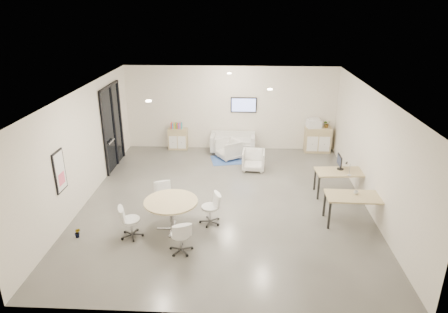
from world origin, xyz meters
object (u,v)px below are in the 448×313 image
Objects in this scene: loveseat at (233,143)px; armchair_left at (229,148)px; desk_rear at (341,174)px; desk_front at (356,199)px; sideboard_left at (178,139)px; round_table at (171,204)px; armchair_right at (253,159)px; sideboard_right at (318,140)px.

loveseat is 2.14× the size of armchair_left.
desk_front reaches higher than desk_rear.
sideboard_left reaches higher than round_table.
armchair_right is at bearing 61.72° from round_table.
desk_rear is (2.53, -1.78, 0.31)m from armchair_right.
armchair_left is 1.03× the size of armchair_right.
armchair_right is at bearing -33.76° from sideboard_left.
round_table is (-4.66, -2.18, 0.04)m from desk_rear.
desk_rear is 1.00× the size of desk_front.
armchair_right is (0.88, -1.03, -0.01)m from armchair_left.
desk_rear is 5.14m from round_table.
sideboard_right reaches higher than loveseat.
desk_rear is (5.43, -3.72, 0.28)m from sideboard_left.
armchair_right is at bearing -65.42° from loveseat.
round_table is at bearing -128.22° from sideboard_right.
sideboard_right is 7.46m from round_table.
loveseat is 6.11m from desk_front.
armchair_left reaches higher than desk_rear.
sideboard_left is 0.85× the size of sideboard_right.
sideboard_left is 2.21m from armchair_left.
loveseat is (2.14, -0.21, -0.07)m from sideboard_left.
loveseat is (-3.23, -0.16, -0.14)m from sideboard_right.
loveseat is 1.89m from armchair_right.
desk_rear is (3.41, -2.81, 0.30)m from armchair_left.
armchair_left is 5.60m from desk_front.
desk_rear is at bearing 25.02° from round_table.
desk_front is at bearing -56.27° from loveseat.
desk_rear is at bearing 91.38° from desk_front.
desk_front is (0.06, -5.30, 0.22)m from sideboard_right.
desk_rear is at bearing -89.20° from sideboard_right.
armchair_left is at bearing 136.45° from desk_rear.
armchair_left and desk_front have the same top height.
sideboard_right is at bearing 72.09° from armchair_left.
armchair_left is 5.15m from round_table.
desk_front is at bearing -49.33° from armchair_right.
desk_front is (5.43, -5.34, 0.29)m from sideboard_left.
armchair_left is at bearing -99.21° from loveseat.
round_table reaches higher than armchair_right.
armchair_left reaches higher than loveseat.
sideboard_left is 0.54× the size of desk_rear.
loveseat is at bearing 117.47° from armchair_right.
armchair_right is 4.51m from round_table.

